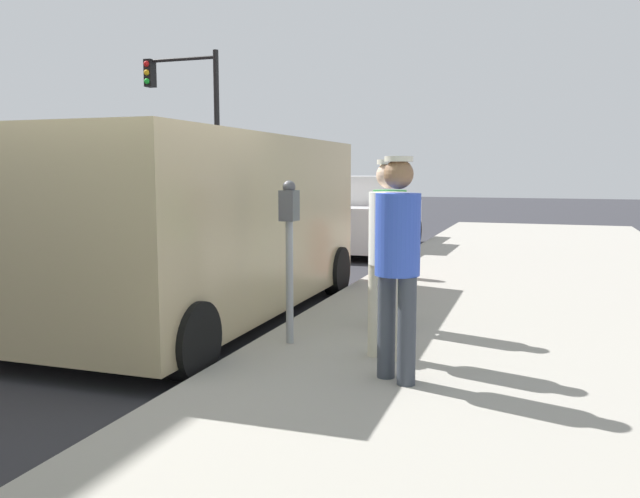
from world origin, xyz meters
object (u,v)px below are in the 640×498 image
object	(u,v)px
parking_meter_near	(289,234)
parked_van	(208,223)
pedestrian_in_white	(388,246)
traffic_light_corner	(191,111)
pedestrian_in_blue	(397,254)
fire_hydrant	(396,250)
pedestrian_in_green	(389,234)
parked_sedan_ahead	(362,217)

from	to	relation	value
parking_meter_near	parked_van	world-z (taller)	parked_van
pedestrian_in_white	traffic_light_corner	distance (m)	14.71
pedestrian_in_blue	traffic_light_corner	xyz separation A→B (m)	(-8.87, 12.24, 2.38)
pedestrian_in_white	fire_hydrant	xyz separation A→B (m)	(-0.88, 4.25, -0.56)
pedestrian_in_green	parked_van	bearing A→B (deg)	173.11
traffic_light_corner	fire_hydrant	world-z (taller)	traffic_light_corner
pedestrian_in_white	parked_van	xyz separation A→B (m)	(-2.48, 1.35, 0.03)
parked_sedan_ahead	parked_van	bearing A→B (deg)	-89.01
pedestrian_in_white	pedestrian_in_blue	size ratio (longest dim) A/B	0.99
parked_van	pedestrian_in_white	bearing A→B (deg)	-28.55
pedestrian_in_blue	traffic_light_corner	world-z (taller)	traffic_light_corner
pedestrian_in_blue	parked_sedan_ahead	bearing A→B (deg)	107.06
parking_meter_near	pedestrian_in_blue	size ratio (longest dim) A/B	0.89
parked_van	pedestrian_in_blue	bearing A→B (deg)	-35.90
parked_van	traffic_light_corner	bearing A→B (deg)	121.02
parking_meter_near	parked_sedan_ahead	distance (m)	8.55
parked_van	fire_hydrant	size ratio (longest dim) A/B	6.07
pedestrian_in_green	pedestrian_in_blue	world-z (taller)	pedestrian_in_blue
parked_van	fire_hydrant	xyz separation A→B (m)	(1.60, 2.90, -0.59)
pedestrian_in_white	parked_van	distance (m)	2.82
fire_hydrant	parked_sedan_ahead	bearing A→B (deg)	111.81
parked_van	traffic_light_corner	xyz separation A→B (m)	(-6.19, 10.29, 2.36)
parked_van	traffic_light_corner	distance (m)	12.24
pedestrian_in_green	parked_van	world-z (taller)	parked_van
traffic_light_corner	parked_van	bearing A→B (deg)	-58.98
traffic_light_corner	pedestrian_in_blue	bearing A→B (deg)	-54.05
pedestrian_in_white	fire_hydrant	world-z (taller)	pedestrian_in_white
parked_van	fire_hydrant	distance (m)	3.37
parking_meter_near	fire_hydrant	size ratio (longest dim) A/B	1.77
pedestrian_in_blue	parked_van	world-z (taller)	parked_van
pedestrian_in_green	parked_sedan_ahead	xyz separation A→B (m)	(-2.36, 7.48, -0.37)
pedestrian_in_blue	pedestrian_in_green	bearing A→B (deg)	105.11
parked_van	fire_hydrant	bearing A→B (deg)	61.13
parking_meter_near	pedestrian_in_white	size ratio (longest dim) A/B	0.89
pedestrian_in_white	fire_hydrant	distance (m)	4.37
pedestrian_in_green	parking_meter_near	bearing A→B (deg)	-129.05
pedestrian_in_blue	parked_sedan_ahead	distance (m)	9.59
parked_van	fire_hydrant	world-z (taller)	parked_van
parking_meter_near	fire_hydrant	world-z (taller)	parking_meter_near
pedestrian_in_blue	parked_sedan_ahead	size ratio (longest dim) A/B	0.39
parking_meter_near	pedestrian_in_green	world-z (taller)	pedestrian_in_green
pedestrian_in_white	parked_sedan_ahead	xyz separation A→B (m)	(-2.60, 8.56, -0.38)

